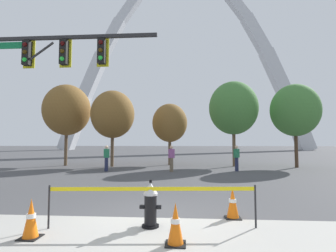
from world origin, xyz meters
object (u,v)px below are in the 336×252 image
Objects in this scene: traffic_cone_by_hydrant at (233,203)px; pedestrian_walking_left at (237,158)px; traffic_cone_curb_edge at (31,219)px; fire_hydrant at (151,205)px; pedestrian_walking_right at (171,158)px; traffic_signal_gantry at (35,74)px; monument_arch at (182,66)px; traffic_cone_mid_sidewalk at (175,224)px; pedestrian_standing_center at (106,158)px.

traffic_cone_by_hydrant is 0.46× the size of pedestrian_walking_left.
traffic_cone_by_hydrant and traffic_cone_curb_edge have the same top height.
pedestrian_walking_right is at bearing 90.71° from fire_hydrant.
traffic_signal_gantry reaches higher than fire_hydrant.
fire_hydrant is at bearing -89.97° from monument_arch.
traffic_cone_by_hydrant is at bearing -101.55° from pedestrian_walking_left.
fire_hydrant reaches higher than traffic_cone_mid_sidewalk.
pedestrian_standing_center is at bearing 113.10° from traffic_cone_mid_sidewalk.
traffic_cone_by_hydrant is at bearing 20.98° from traffic_cone_curb_edge.
monument_arch is at bearing 92.00° from traffic_cone_by_hydrant.
pedestrian_walking_right reaches higher than traffic_cone_by_hydrant.
traffic_cone_curb_edge is 6.23m from traffic_signal_gantry.
traffic_cone_by_hydrant and traffic_cone_mid_sidewalk have the same top height.
pedestrian_walking_left is (2.06, 10.09, 0.46)m from traffic_cone_by_hydrant.
fire_hydrant is 11.53m from pedestrian_walking_left.
pedestrian_walking_left reaches higher than traffic_cone_curb_edge.
fire_hydrant is at bearing -158.09° from traffic_cone_by_hydrant.
traffic_cone_mid_sidewalk is at bearing -38.79° from traffic_signal_gantry.
traffic_cone_by_hydrant is 0.46× the size of pedestrian_walking_right.
pedestrian_standing_center is (-8.08, -0.64, 0.00)m from pedestrian_walking_left.
monument_arch is at bearing 90.61° from traffic_cone_mid_sidewalk.
traffic_cone_by_hydrant is at bearing 52.09° from traffic_cone_mid_sidewalk.
pedestrian_standing_center reaches higher than traffic_cone_curb_edge.
traffic_cone_by_hydrant is 0.46× the size of pedestrian_standing_center.
traffic_cone_mid_sidewalk is 58.77m from monument_arch.
monument_arch reaches higher than traffic_signal_gantry.
pedestrian_standing_center is at bearing -175.46° from pedestrian_walking_left.
fire_hydrant is 0.15× the size of traffic_signal_gantry.
fire_hydrant is 11.02m from pedestrian_standing_center.
traffic_signal_gantry is 4.04× the size of pedestrian_walking_left.
pedestrian_walking_left and pedestrian_walking_right have the same top height.
pedestrian_walking_left is at bearing 62.48° from traffic_cone_curb_edge.
traffic_cone_curb_edge is 0.11× the size of traffic_signal_gantry.
traffic_cone_by_hydrant is 1.00× the size of traffic_cone_mid_sidewalk.
traffic_signal_gantry is 53.72m from monument_arch.
traffic_signal_gantry is at bearing -94.43° from pedestrian_standing_center.
monument_arch is (-0.03, 54.49, 19.51)m from fire_hydrant.
pedestrian_standing_center reaches higher than traffic_cone_by_hydrant.
fire_hydrant is 2.00m from traffic_cone_by_hydrant.
traffic_cone_curb_edge is at bearing -92.19° from monument_arch.
pedestrian_walking_right is (-0.69, 11.14, 0.46)m from traffic_cone_mid_sidewalk.
fire_hydrant is 1.07m from traffic_cone_mid_sidewalk.
traffic_signal_gantry is 7.70m from pedestrian_standing_center.
monument_arch is 48.44m from pedestrian_standing_center.
traffic_cone_by_hydrant is at bearing 21.91° from fire_hydrant.
traffic_signal_gantry is (-5.27, 4.23, 3.91)m from traffic_cone_mid_sidewalk.
fire_hydrant is 0.62× the size of pedestrian_standing_center.
traffic_cone_curb_edge is (-2.14, -0.79, -0.11)m from fire_hydrant.
pedestrian_walking_left and pedestrian_standing_center have the same top height.
monument_arch is 37.30× the size of pedestrian_walking_left.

